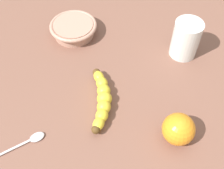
{
  "coord_description": "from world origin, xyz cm",
  "views": [
    {
      "loc": [
        -5.22,
        44.47,
        64.62
      ],
      "look_at": [
        3.71,
        -0.05,
        5.0
      ],
      "focal_mm": 45.42,
      "sensor_mm": 36.0,
      "label": 1
    }
  ],
  "objects_px": {
    "banana": "(102,99)",
    "ceramic_bowl": "(74,28)",
    "smoothie_glass": "(186,40)",
    "teaspoon": "(34,138)",
    "orange_fruit": "(178,129)"
  },
  "relations": [
    {
      "from": "banana",
      "to": "ceramic_bowl",
      "type": "bearing_deg",
      "value": 18.33
    },
    {
      "from": "smoothie_glass",
      "to": "teaspoon",
      "type": "xyz_separation_m",
      "value": [
        0.33,
        0.36,
        -0.05
      ]
    },
    {
      "from": "orange_fruit",
      "to": "teaspoon",
      "type": "distance_m",
      "value": 0.34
    },
    {
      "from": "orange_fruit",
      "to": "banana",
      "type": "bearing_deg",
      "value": -17.28
    },
    {
      "from": "banana",
      "to": "teaspoon",
      "type": "relative_size",
      "value": 2.06
    },
    {
      "from": "smoothie_glass",
      "to": "ceramic_bowl",
      "type": "relative_size",
      "value": 0.77
    },
    {
      "from": "banana",
      "to": "smoothie_glass",
      "type": "relative_size",
      "value": 1.72
    },
    {
      "from": "smoothie_glass",
      "to": "orange_fruit",
      "type": "height_order",
      "value": "smoothie_glass"
    },
    {
      "from": "banana",
      "to": "ceramic_bowl",
      "type": "relative_size",
      "value": 1.32
    },
    {
      "from": "orange_fruit",
      "to": "teaspoon",
      "type": "height_order",
      "value": "orange_fruit"
    },
    {
      "from": "smoothie_glass",
      "to": "orange_fruit",
      "type": "distance_m",
      "value": 0.28
    },
    {
      "from": "banana",
      "to": "ceramic_bowl",
      "type": "xyz_separation_m",
      "value": [
        0.14,
        -0.24,
        0.0
      ]
    },
    {
      "from": "smoothie_glass",
      "to": "ceramic_bowl",
      "type": "height_order",
      "value": "smoothie_glass"
    },
    {
      "from": "ceramic_bowl",
      "to": "teaspoon",
      "type": "relative_size",
      "value": 1.56
    },
    {
      "from": "ceramic_bowl",
      "to": "orange_fruit",
      "type": "relative_size",
      "value": 1.9
    }
  ]
}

